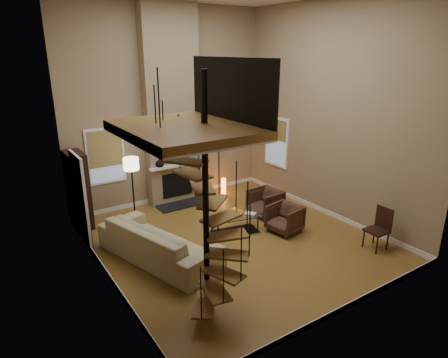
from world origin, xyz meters
TOP-DOWN VIEW (x-y plane):
  - ground at (0.00, 0.00)m, footprint 6.00×6.50m
  - back_wall at (0.00, 3.25)m, footprint 6.00×0.02m
  - front_wall at (0.00, -3.25)m, footprint 6.00×0.02m
  - left_wall at (-3.00, 0.00)m, footprint 0.02×6.50m
  - right_wall at (3.00, 0.00)m, footprint 0.02×6.50m
  - baseboard_back at (0.00, 3.24)m, footprint 6.00×0.02m
  - baseboard_front at (0.00, -3.24)m, footprint 6.00×0.02m
  - baseboard_left at (-2.99, 0.00)m, footprint 0.02×6.50m
  - baseboard_right at (2.99, 0.00)m, footprint 0.02×6.50m
  - chimney_breast at (0.00, 3.06)m, footprint 1.60×0.38m
  - hearth at (0.00, 2.57)m, footprint 1.50×0.60m
  - firebox at (0.00, 2.86)m, footprint 0.95×0.02m
  - mantel at (0.00, 2.78)m, footprint 1.70×0.18m
  - mirror_frame at (0.00, 2.84)m, footprint 0.94×0.10m
  - mirror_disc at (0.00, 2.85)m, footprint 0.80×0.01m
  - vase_left at (-0.55, 2.82)m, footprint 0.24×0.24m
  - vase_right at (0.60, 2.82)m, footprint 0.20×0.20m
  - window_back at (-1.90, 3.22)m, footprint 1.02×0.06m
  - window_right at (2.97, 2.00)m, footprint 0.06×1.02m
  - entry_door at (-2.95, 1.80)m, footprint 0.10×1.05m
  - loft at (-2.04, -1.80)m, footprint 1.70×2.20m
  - spiral_stair at (-1.78, -1.79)m, footprint 1.47×1.47m
  - hutch at (-2.79, 2.77)m, footprint 0.41×0.88m
  - sofa at (-1.85, 0.16)m, footprint 1.90×3.07m
  - armchair_near at (1.62, 0.73)m, footprint 0.83×0.81m
  - armchair_far at (1.36, -0.34)m, footprint 0.86×0.84m
  - coffee_table at (0.25, 0.29)m, footprint 1.32×0.85m
  - bowl at (0.25, 0.34)m, footprint 0.43×0.43m
  - book at (0.60, 0.14)m, footprint 0.31×0.33m
  - floor_lamp at (-1.54, 2.32)m, footprint 0.39×0.39m
  - accent_lamp at (1.50, 2.70)m, footprint 0.14×0.14m
  - side_chair at (2.51, -2.13)m, footprint 0.46×0.45m

SIDE VIEW (x-z plane):
  - ground at x=0.00m, z-range -0.01..0.00m
  - hearth at x=0.00m, z-range 0.00..0.04m
  - baseboard_back at x=0.00m, z-range 0.00..0.12m
  - baseboard_front at x=0.00m, z-range 0.00..0.12m
  - baseboard_left at x=-2.99m, z-range 0.00..0.12m
  - baseboard_right at x=2.99m, z-range 0.00..0.12m
  - accent_lamp at x=1.50m, z-range 0.00..0.50m
  - coffee_table at x=0.25m, z-range 0.06..0.51m
  - armchair_near at x=1.62m, z-range -0.01..0.71m
  - armchair_far at x=1.36m, z-range 0.02..0.69m
  - sofa at x=-1.85m, z-range -0.02..0.81m
  - book at x=0.60m, z-range 0.45..0.48m
  - bowl at x=0.25m, z-range 0.45..0.55m
  - side_chair at x=2.51m, z-range 0.05..1.01m
  - firebox at x=0.00m, z-range 0.19..0.91m
  - hutch at x=-2.79m, z-range -0.03..1.93m
  - entry_door at x=-2.95m, z-range -0.03..2.13m
  - mantel at x=0.00m, z-range 1.12..1.18m
  - vase_right at x=0.60m, z-range 1.18..1.39m
  - vase_left at x=-0.55m, z-range 1.18..1.43m
  - floor_lamp at x=-1.54m, z-range 0.56..2.27m
  - window_back at x=-1.90m, z-range 0.86..2.38m
  - window_right at x=2.97m, z-range 0.87..2.39m
  - spiral_stair at x=-1.78m, z-range -0.25..3.81m
  - mirror_frame at x=0.00m, z-range 1.48..2.42m
  - mirror_disc at x=0.00m, z-range 1.55..2.35m
  - back_wall at x=0.00m, z-range 0.00..5.50m
  - front_wall at x=0.00m, z-range 0.00..5.50m
  - left_wall at x=-3.00m, z-range 0.00..5.50m
  - right_wall at x=3.00m, z-range 0.00..5.50m
  - chimney_breast at x=0.00m, z-range 0.00..5.50m
  - loft at x=-2.04m, z-range 2.69..3.78m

